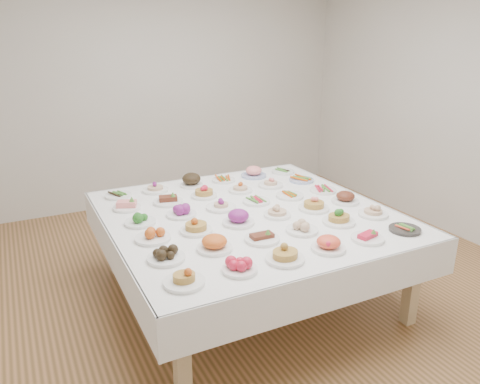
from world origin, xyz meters
name	(u,v)px	position (x,y,z in m)	size (l,w,h in m)	color
room_envelope	(254,73)	(0.00, 0.00, 1.83)	(5.02, 5.02, 2.81)	#A46F44
display_table	(248,220)	(-0.13, -0.18, 0.68)	(2.21, 2.21, 0.75)	white
dish_0	(184,276)	(-0.99, -1.02, 0.80)	(0.24, 0.24, 0.12)	white
dish_1	(240,265)	(-0.63, -1.02, 0.79)	(0.22, 0.22, 0.10)	white
dish_2	(285,250)	(-0.31, -1.03, 0.82)	(0.25, 0.25, 0.15)	white
dish_3	(329,241)	(0.03, -1.02, 0.81)	(0.23, 0.23, 0.13)	white
dish_4	(368,236)	(0.37, -1.02, 0.78)	(0.23, 0.23, 0.09)	white
dish_5	(405,229)	(0.72, -1.02, 0.77)	(0.23, 0.23, 0.05)	#2C2A27
dish_6	(166,253)	(-0.99, -0.68, 0.80)	(0.24, 0.24, 0.11)	white
dish_7	(214,241)	(-0.65, -0.68, 0.82)	(0.25, 0.25, 0.14)	white
dish_8	(262,235)	(-0.30, -0.70, 0.79)	(0.24, 0.24, 0.10)	white
dish_9	(302,226)	(0.04, -0.69, 0.80)	(0.23, 0.23, 0.10)	white
dish_10	(339,214)	(0.38, -0.68, 0.82)	(0.24, 0.24, 0.15)	white
dish_11	(373,208)	(0.72, -0.68, 0.81)	(0.25, 0.25, 0.13)	white
dish_12	(152,233)	(-0.98, -0.34, 0.80)	(0.25, 0.25, 0.11)	white
dish_13	(196,224)	(-0.65, -0.35, 0.81)	(0.23, 0.23, 0.14)	white
dish_14	(238,217)	(-0.31, -0.35, 0.81)	(0.24, 0.24, 0.13)	white
dish_15	(277,210)	(0.03, -0.35, 0.80)	(0.21, 0.21, 0.11)	white
dish_16	(314,202)	(0.38, -0.36, 0.81)	(0.25, 0.25, 0.14)	white
dish_17	(345,197)	(0.71, -0.34, 0.80)	(0.23, 0.23, 0.12)	white
dish_18	(140,218)	(-0.98, -0.02, 0.80)	(0.23, 0.23, 0.11)	white
dish_19	(181,210)	(-0.64, 0.00, 0.80)	(0.23, 0.23, 0.11)	white
dish_20	(221,203)	(-0.30, 0.00, 0.80)	(0.24, 0.24, 0.12)	white
dish_21	(256,200)	(0.03, 0.00, 0.77)	(0.23, 0.23, 0.05)	white
dish_22	(290,195)	(0.37, -0.01, 0.77)	(0.24, 0.24, 0.05)	white
dish_23	(323,189)	(0.72, -0.02, 0.78)	(0.26, 0.24, 0.06)	white
dish_24	(127,204)	(-0.99, 0.34, 0.79)	(0.22, 0.22, 0.10)	white
dish_25	(168,198)	(-0.64, 0.32, 0.80)	(0.25, 0.25, 0.11)	white
dish_26	(204,191)	(-0.31, 0.33, 0.81)	(0.22, 0.22, 0.13)	white
dish_27	(240,187)	(0.04, 0.32, 0.80)	(0.21, 0.21, 0.11)	white
dish_28	(271,182)	(0.37, 0.33, 0.80)	(0.23, 0.23, 0.11)	white
dish_29	(302,179)	(0.72, 0.33, 0.78)	(0.25, 0.23, 0.06)	#4C66B2
dish_30	(118,195)	(-0.99, 0.68, 0.77)	(0.23, 0.23, 0.05)	white
dish_31	(155,186)	(-0.65, 0.67, 0.81)	(0.23, 0.23, 0.12)	white
dish_32	(191,180)	(-0.30, 0.67, 0.81)	(0.23, 0.23, 0.13)	white
dish_33	(224,179)	(0.04, 0.67, 0.77)	(0.22, 0.22, 0.05)	white
dish_34	(254,171)	(0.37, 0.68, 0.81)	(0.25, 0.25, 0.13)	#4C66B2
dish_35	(283,171)	(0.71, 0.66, 0.77)	(0.23, 0.23, 0.05)	white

